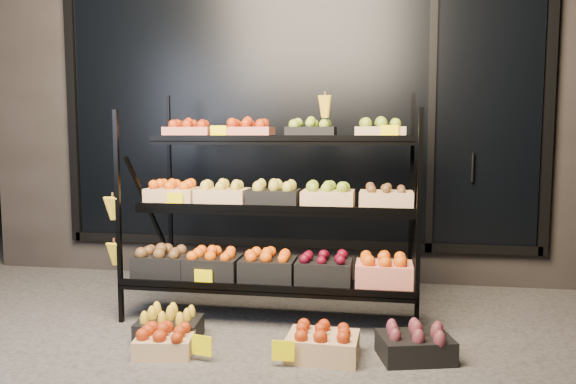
% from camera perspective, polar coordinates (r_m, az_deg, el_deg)
% --- Properties ---
extents(ground, '(24.00, 24.00, 0.00)m').
position_cam_1_polar(ground, '(3.78, -3.22, -14.76)').
color(ground, '#514F4C').
rests_on(ground, ground).
extents(building, '(6.00, 2.08, 3.50)m').
position_cam_1_polar(building, '(6.10, 2.14, 9.79)').
color(building, '#2D2826').
rests_on(building, ground).
extents(display_rack, '(2.18, 1.02, 1.74)m').
position_cam_1_polar(display_rack, '(4.16, -1.59, -1.64)').
color(display_rack, black).
rests_on(display_rack, ground).
extents(tag_floor_a, '(0.13, 0.01, 0.12)m').
position_cam_1_polar(tag_floor_a, '(3.46, -8.75, -15.77)').
color(tag_floor_a, '#FBE500').
rests_on(tag_floor_a, ground).
extents(tag_floor_b, '(0.13, 0.01, 0.12)m').
position_cam_1_polar(tag_floor_b, '(3.35, -0.50, -16.46)').
color(tag_floor_b, '#FBE500').
rests_on(tag_floor_b, ground).
extents(floor_crate_left, '(0.37, 0.30, 0.18)m').
position_cam_1_polar(floor_crate_left, '(3.59, -12.46, -14.58)').
color(floor_crate_left, tan).
rests_on(floor_crate_left, ground).
extents(floor_crate_midleft, '(0.43, 0.33, 0.20)m').
position_cam_1_polar(floor_crate_midleft, '(3.82, -11.98, -13.15)').
color(floor_crate_midleft, black).
rests_on(floor_crate_midleft, ground).
extents(floor_crate_midright, '(0.43, 0.32, 0.21)m').
position_cam_1_polar(floor_crate_midright, '(3.47, 3.55, -15.00)').
color(floor_crate_midright, tan).
rests_on(floor_crate_midright, ground).
extents(floor_crate_right, '(0.48, 0.40, 0.21)m').
position_cam_1_polar(floor_crate_right, '(3.53, 12.80, -14.74)').
color(floor_crate_right, black).
rests_on(floor_crate_right, ground).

